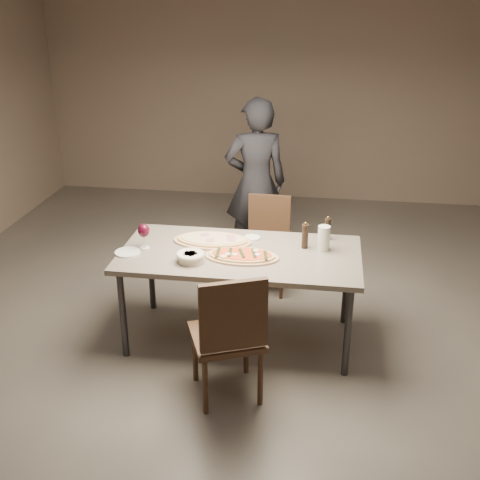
# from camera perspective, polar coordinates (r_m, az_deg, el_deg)

# --- Properties ---
(room) EXTENTS (7.00, 7.00, 7.00)m
(room) POSITION_cam_1_polar(r_m,az_deg,el_deg) (4.28, 0.00, 6.78)
(room) COLOR #635D55
(room) RESTS_ON ground
(dining_table) EXTENTS (1.80, 0.90, 0.75)m
(dining_table) POSITION_cam_1_polar(r_m,az_deg,el_deg) (4.53, 0.00, -1.82)
(dining_table) COLOR slate
(dining_table) RESTS_ON ground
(zucchini_pizza) EXTENTS (0.55, 0.30, 0.05)m
(zucchini_pizza) POSITION_cam_1_polar(r_m,az_deg,el_deg) (4.41, 0.17, -1.49)
(zucchini_pizza) COLOR tan
(zucchini_pizza) RESTS_ON dining_table
(ham_pizza) EXTENTS (0.61, 0.34, 0.04)m
(ham_pizza) POSITION_cam_1_polar(r_m,az_deg,el_deg) (4.68, -2.62, -0.01)
(ham_pizza) COLOR tan
(ham_pizza) RESTS_ON dining_table
(bread_basket) EXTENTS (0.21, 0.21, 0.07)m
(bread_basket) POSITION_cam_1_polar(r_m,az_deg,el_deg) (4.35, -4.72, -1.55)
(bread_basket) COLOR beige
(bread_basket) RESTS_ON dining_table
(oil_dish) EXTENTS (0.13, 0.13, 0.01)m
(oil_dish) POSITION_cam_1_polar(r_m,az_deg,el_deg) (4.74, 1.16, 0.22)
(oil_dish) COLOR white
(oil_dish) RESTS_ON dining_table
(pepper_mill_left) EXTENTS (0.05, 0.05, 0.19)m
(pepper_mill_left) POSITION_cam_1_polar(r_m,az_deg,el_deg) (4.75, 8.29, 1.09)
(pepper_mill_left) COLOR black
(pepper_mill_left) RESTS_ON dining_table
(pepper_mill_right) EXTENTS (0.05, 0.05, 0.21)m
(pepper_mill_right) POSITION_cam_1_polar(r_m,az_deg,el_deg) (4.57, 6.19, 0.41)
(pepper_mill_right) COLOR black
(pepper_mill_right) RESTS_ON dining_table
(carafe) EXTENTS (0.09, 0.09, 0.19)m
(carafe) POSITION_cam_1_polar(r_m,az_deg,el_deg) (4.55, 7.94, 0.16)
(carafe) COLOR silver
(carafe) RESTS_ON dining_table
(wine_glass) EXTENTS (0.09, 0.09, 0.20)m
(wine_glass) POSITION_cam_1_polar(r_m,az_deg,el_deg) (4.58, -9.11, 0.82)
(wine_glass) COLOR silver
(wine_glass) RESTS_ON dining_table
(side_plate) EXTENTS (0.19, 0.19, 0.01)m
(side_plate) POSITION_cam_1_polar(r_m,az_deg,el_deg) (4.57, -10.61, -1.15)
(side_plate) COLOR white
(side_plate) RESTS_ON dining_table
(chair_near) EXTENTS (0.59, 0.59, 0.96)m
(chair_near) POSITION_cam_1_polar(r_m,az_deg,el_deg) (3.93, -1.01, -8.69)
(chair_near) COLOR #3F291A
(chair_near) RESTS_ON ground
(chair_far) EXTENTS (0.42, 0.42, 0.85)m
(chair_far) POSITION_cam_1_polar(r_m,az_deg,el_deg) (5.47, 2.62, 0.23)
(chair_far) COLOR #3F291A
(chair_far) RESTS_ON ground
(diner) EXTENTS (0.69, 0.54, 1.66)m
(diner) POSITION_cam_1_polar(r_m,az_deg,el_deg) (5.83, 1.50, 5.40)
(diner) COLOR black
(diner) RESTS_ON ground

